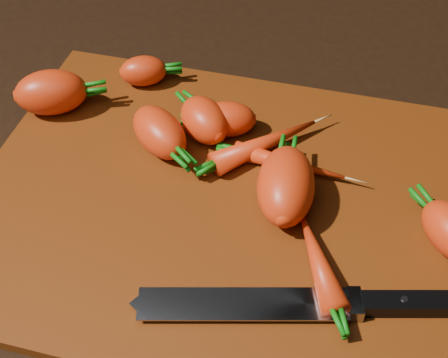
# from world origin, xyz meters

# --- Properties ---
(ground) EXTENTS (2.00, 2.00, 0.01)m
(ground) POSITION_xyz_m (0.00, 0.00, -0.01)
(ground) COLOR black
(cutting_board) EXTENTS (0.50, 0.40, 0.01)m
(cutting_board) POSITION_xyz_m (0.00, 0.00, 0.01)
(cutting_board) COLOR #722E0A
(cutting_board) RESTS_ON ground
(carrot_0) EXTENTS (0.09, 0.08, 0.05)m
(carrot_0) POSITION_xyz_m (-0.22, 0.08, 0.04)
(carrot_0) COLOR red
(carrot_0) RESTS_ON cutting_board
(carrot_1) EXTENTS (0.08, 0.08, 0.05)m
(carrot_1) POSITION_xyz_m (-0.04, 0.09, 0.03)
(carrot_1) COLOR red
(carrot_1) RESTS_ON cutting_board
(carrot_2) EXTENTS (0.09, 0.09, 0.05)m
(carrot_2) POSITION_xyz_m (-0.08, 0.05, 0.03)
(carrot_2) COLOR red
(carrot_2) RESTS_ON cutting_board
(carrot_3) EXTENTS (0.07, 0.10, 0.06)m
(carrot_3) POSITION_xyz_m (0.06, 0.01, 0.04)
(carrot_3) COLOR red
(carrot_3) RESTS_ON cutting_board
(carrot_4) EXTENTS (0.07, 0.05, 0.04)m
(carrot_4) POSITION_xyz_m (-0.02, 0.10, 0.03)
(carrot_4) COLOR red
(carrot_4) RESTS_ON cutting_board
(carrot_5) EXTENTS (0.06, 0.05, 0.04)m
(carrot_5) POSITION_xyz_m (-0.14, 0.16, 0.03)
(carrot_5) COLOR red
(carrot_5) RESTS_ON cutting_board
(carrot_7) EXTENTS (0.11, 0.11, 0.03)m
(carrot_7) POSITION_xyz_m (0.03, 0.08, 0.03)
(carrot_7) COLOR red
(carrot_7) RESTS_ON cutting_board
(carrot_8) EXTENTS (0.12, 0.03, 0.02)m
(carrot_8) POSITION_xyz_m (0.06, 0.06, 0.02)
(carrot_8) COLOR red
(carrot_8) RESTS_ON cutting_board
(carrot_9) EXTENTS (0.07, 0.10, 0.03)m
(carrot_9) POSITION_xyz_m (0.11, -0.06, 0.03)
(carrot_9) COLOR red
(carrot_9) RESTS_ON cutting_board
(knife) EXTENTS (0.29, 0.10, 0.02)m
(knife) POSITION_xyz_m (0.07, -0.11, 0.02)
(knife) COLOR gray
(knife) RESTS_ON cutting_board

